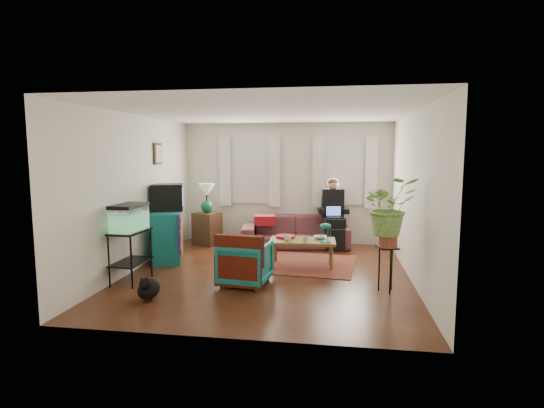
% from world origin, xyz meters
% --- Properties ---
extents(floor, '(4.50, 5.00, 0.01)m').
position_xyz_m(floor, '(0.00, 0.00, 0.00)').
color(floor, '#4F2B14').
rests_on(floor, ground).
extents(ceiling, '(4.50, 5.00, 0.01)m').
position_xyz_m(ceiling, '(0.00, 0.00, 2.60)').
color(ceiling, white).
rests_on(ceiling, wall_back).
extents(wall_back, '(4.50, 0.01, 2.60)m').
position_xyz_m(wall_back, '(0.00, 2.50, 1.30)').
color(wall_back, silver).
rests_on(wall_back, floor).
extents(wall_front, '(4.50, 0.01, 2.60)m').
position_xyz_m(wall_front, '(0.00, -2.50, 1.30)').
color(wall_front, silver).
rests_on(wall_front, floor).
extents(wall_left, '(0.01, 5.00, 2.60)m').
position_xyz_m(wall_left, '(-2.25, 0.00, 1.30)').
color(wall_left, silver).
rests_on(wall_left, floor).
extents(wall_right, '(0.01, 5.00, 2.60)m').
position_xyz_m(wall_right, '(2.25, 0.00, 1.30)').
color(wall_right, silver).
rests_on(wall_right, floor).
extents(window_left, '(1.08, 0.04, 1.38)m').
position_xyz_m(window_left, '(-0.80, 2.48, 1.55)').
color(window_left, white).
rests_on(window_left, wall_back).
extents(window_right, '(1.08, 0.04, 1.38)m').
position_xyz_m(window_right, '(1.25, 2.48, 1.55)').
color(window_right, white).
rests_on(window_right, wall_back).
extents(curtains_left, '(1.36, 0.06, 1.50)m').
position_xyz_m(curtains_left, '(-0.80, 2.40, 1.55)').
color(curtains_left, white).
rests_on(curtains_left, wall_back).
extents(curtains_right, '(1.36, 0.06, 1.50)m').
position_xyz_m(curtains_right, '(1.25, 2.40, 1.55)').
color(curtains_right, white).
rests_on(curtains_right, wall_back).
extents(picture_frame, '(0.04, 0.32, 0.40)m').
position_xyz_m(picture_frame, '(-2.21, 0.85, 1.95)').
color(picture_frame, '#3D2616').
rests_on(picture_frame, wall_left).
extents(area_rug, '(2.16, 1.80, 0.01)m').
position_xyz_m(area_rug, '(0.42, 0.68, 0.01)').
color(area_rug, brown).
rests_on(area_rug, floor).
extents(sofa, '(2.32, 1.19, 0.87)m').
position_xyz_m(sofa, '(0.24, 2.05, 0.43)').
color(sofa, brown).
rests_on(sofa, floor).
extents(seated_person, '(0.65, 0.76, 1.32)m').
position_xyz_m(seated_person, '(1.03, 2.17, 0.66)').
color(seated_person, black).
rests_on(seated_person, sofa).
extents(side_table, '(0.60, 0.60, 0.69)m').
position_xyz_m(side_table, '(-1.65, 1.98, 0.35)').
color(side_table, '#412118').
rests_on(side_table, floor).
extents(table_lamp, '(0.45, 0.45, 0.63)m').
position_xyz_m(table_lamp, '(-1.65, 1.98, 0.99)').
color(table_lamp, white).
rests_on(table_lamp, side_table).
extents(dresser, '(0.80, 1.12, 0.91)m').
position_xyz_m(dresser, '(-1.99, 0.61, 0.46)').
color(dresser, '#116168').
rests_on(dresser, floor).
extents(crt_tv, '(0.69, 0.66, 0.49)m').
position_xyz_m(crt_tv, '(-2.00, 0.71, 1.15)').
color(crt_tv, black).
rests_on(crt_tv, dresser).
extents(aquarium_stand, '(0.42, 0.72, 0.80)m').
position_xyz_m(aquarium_stand, '(-2.00, -0.77, 0.40)').
color(aquarium_stand, black).
rests_on(aquarium_stand, floor).
extents(aquarium, '(0.37, 0.66, 0.42)m').
position_xyz_m(aquarium, '(-2.00, -0.77, 1.00)').
color(aquarium, '#7FD899').
rests_on(aquarium, aquarium_stand).
extents(black_cat, '(0.34, 0.46, 0.35)m').
position_xyz_m(black_cat, '(-1.40, -1.48, 0.18)').
color(black_cat, black).
rests_on(black_cat, floor).
extents(armchair, '(0.77, 0.73, 0.71)m').
position_xyz_m(armchair, '(-0.25, -0.62, 0.36)').
color(armchair, '#125970').
rests_on(armchair, floor).
extents(serape_throw, '(0.73, 0.25, 0.59)m').
position_xyz_m(serape_throw, '(-0.28, -0.89, 0.50)').
color(serape_throw, '#9E0A0A').
rests_on(serape_throw, armchair).
extents(coffee_table, '(1.16, 0.67, 0.47)m').
position_xyz_m(coffee_table, '(0.52, 0.53, 0.23)').
color(coffee_table, brown).
rests_on(coffee_table, floor).
extents(cup_a, '(0.13, 0.13, 0.10)m').
position_xyz_m(cup_a, '(0.27, 0.42, 0.52)').
color(cup_a, white).
rests_on(cup_a, coffee_table).
extents(cup_b, '(0.11, 0.11, 0.10)m').
position_xyz_m(cup_b, '(0.58, 0.35, 0.51)').
color(cup_b, beige).
rests_on(cup_b, coffee_table).
extents(bowl, '(0.23, 0.23, 0.06)m').
position_xyz_m(bowl, '(0.82, 0.65, 0.49)').
color(bowl, white).
rests_on(bowl, coffee_table).
extents(snack_tray, '(0.36, 0.36, 0.04)m').
position_xyz_m(snack_tray, '(0.20, 0.67, 0.49)').
color(snack_tray, '#B21414').
rests_on(snack_tray, coffee_table).
extents(birdcage, '(0.19, 0.19, 0.33)m').
position_xyz_m(birdcage, '(0.91, 0.40, 0.63)').
color(birdcage, '#115B6B').
rests_on(birdcage, coffee_table).
extents(plant_stand, '(0.34, 0.34, 0.65)m').
position_xyz_m(plant_stand, '(1.81, -0.67, 0.33)').
color(plant_stand, black).
rests_on(plant_stand, floor).
extents(potted_plant, '(0.90, 0.83, 0.82)m').
position_xyz_m(potted_plant, '(1.81, -0.67, 1.10)').
color(potted_plant, '#599947').
rests_on(potted_plant, plant_stand).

